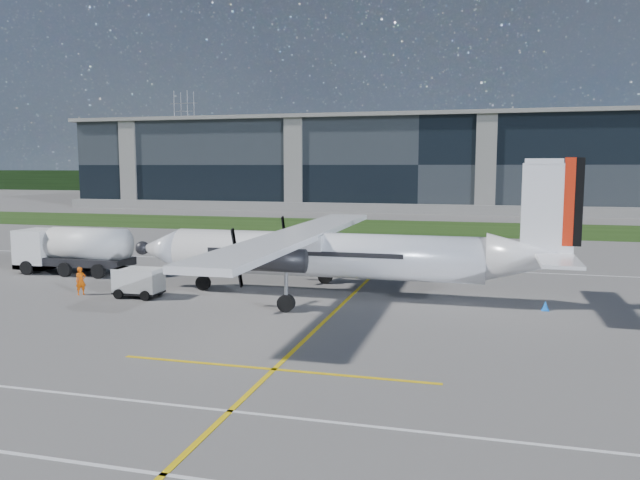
# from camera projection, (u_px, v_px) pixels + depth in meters

# --- Properties ---
(ground) EXTENTS (400.00, 400.00, 0.00)m
(ground) POSITION_uv_depth(u_px,v_px,m) (387.00, 234.00, 67.39)
(ground) COLOR #585653
(ground) RESTS_ON ground
(grass_strip) EXTENTS (400.00, 18.00, 0.04)m
(grass_strip) POSITION_uv_depth(u_px,v_px,m) (398.00, 227.00, 75.06)
(grass_strip) COLOR #1B370F
(grass_strip) RESTS_ON ground
(terminal_building) EXTENTS (120.00, 20.00, 15.00)m
(terminal_building) POSITION_uv_depth(u_px,v_px,m) (425.00, 165.00, 104.88)
(terminal_building) COLOR black
(terminal_building) RESTS_ON ground
(tree_line) EXTENTS (400.00, 6.00, 6.00)m
(tree_line) POSITION_uv_depth(u_px,v_px,m) (446.00, 183.00, 162.97)
(tree_line) COLOR black
(tree_line) RESTS_ON ground
(pylon_west) EXTENTS (9.00, 4.60, 30.00)m
(pylon_west) POSITION_uv_depth(u_px,v_px,m) (185.00, 141.00, 191.65)
(pylon_west) COLOR gray
(pylon_west) RESTS_ON ground
(yellow_taxiway_centerline) EXTENTS (0.20, 70.00, 0.01)m
(yellow_taxiway_centerline) POSITION_uv_depth(u_px,v_px,m) (361.00, 287.00, 37.84)
(yellow_taxiway_centerline) COLOR yellow
(yellow_taxiway_centerline) RESTS_ON ground
(white_lane_line) EXTENTS (90.00, 0.15, 0.01)m
(white_lane_line) POSITION_uv_depth(u_px,v_px,m) (55.00, 459.00, 15.58)
(white_lane_line) COLOR white
(white_lane_line) RESTS_ON ground
(turboprop_aircraft) EXTENTS (24.84, 25.76, 7.73)m
(turboprop_aircraft) POSITION_uv_depth(u_px,v_px,m) (340.00, 229.00, 34.28)
(turboprop_aircraft) COLOR white
(turboprop_aircraft) RESTS_ON ground
(fuel_tanker_truck) EXTENTS (8.47, 2.75, 3.18)m
(fuel_tanker_truck) POSITION_uv_depth(u_px,v_px,m) (66.00, 250.00, 42.53)
(fuel_tanker_truck) COLOR white
(fuel_tanker_truck) RESTS_ON ground
(baggage_tug) EXTENTS (2.74, 1.64, 1.64)m
(baggage_tug) POSITION_uv_depth(u_px,v_px,m) (139.00, 283.00, 34.85)
(baggage_tug) COLOR silver
(baggage_tug) RESTS_ON ground
(ground_crew_person) EXTENTS (0.86, 0.92, 1.84)m
(ground_crew_person) POSITION_uv_depth(u_px,v_px,m) (81.00, 279.00, 35.44)
(ground_crew_person) COLOR #F25907
(ground_crew_person) RESTS_ON ground
(safety_cone_stbdwing) EXTENTS (0.36, 0.36, 0.50)m
(safety_cone_stbdwing) POSITION_uv_depth(u_px,v_px,m) (349.00, 258.00, 48.02)
(safety_cone_stbdwing) COLOR blue
(safety_cone_stbdwing) RESTS_ON ground
(safety_cone_fwd) EXTENTS (0.36, 0.36, 0.50)m
(safety_cone_fwd) POSITION_uv_depth(u_px,v_px,m) (124.00, 283.00, 37.66)
(safety_cone_fwd) COLOR blue
(safety_cone_fwd) RESTS_ON ground
(safety_cone_nose_stbd) EXTENTS (0.36, 0.36, 0.50)m
(safety_cone_nose_stbd) POSITION_uv_depth(u_px,v_px,m) (151.00, 280.00, 38.63)
(safety_cone_nose_stbd) COLOR blue
(safety_cone_nose_stbd) RESTS_ON ground
(safety_cone_nose_port) EXTENTS (0.36, 0.36, 0.50)m
(safety_cone_nose_port) POSITION_uv_depth(u_px,v_px,m) (148.00, 289.00, 36.02)
(safety_cone_nose_port) COLOR blue
(safety_cone_nose_port) RESTS_ON ground
(safety_cone_tail) EXTENTS (0.36, 0.36, 0.50)m
(safety_cone_tail) POSITION_uv_depth(u_px,v_px,m) (545.00, 306.00, 31.64)
(safety_cone_tail) COLOR blue
(safety_cone_tail) RESTS_ON ground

